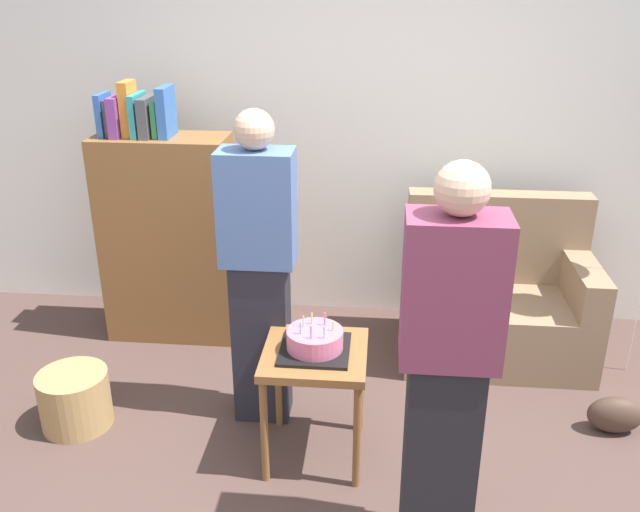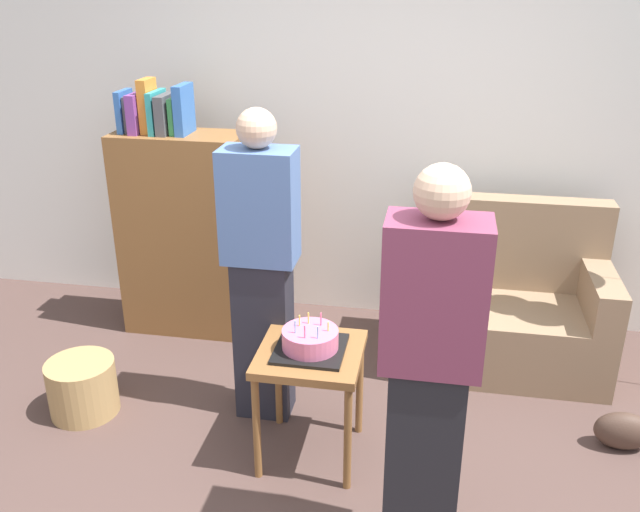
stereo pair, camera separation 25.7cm
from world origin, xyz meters
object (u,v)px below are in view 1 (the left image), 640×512
(couch, at_px, (496,301))
(wicker_basket, at_px, (75,399))
(person_blowing_candles, at_px, (259,271))
(person_holding_cake, at_px, (447,371))
(handbag, at_px, (615,415))
(side_table, at_px, (315,367))
(bookshelf, at_px, (167,233))
(birthday_cake, at_px, (315,341))

(couch, distance_m, wicker_basket, 2.47)
(person_blowing_candles, height_order, wicker_basket, person_blowing_candles)
(couch, relative_size, person_holding_cake, 0.67)
(wicker_basket, bearing_deg, handbag, 4.09)
(side_table, bearing_deg, person_blowing_candles, 134.59)
(bookshelf, distance_m, wicker_basket, 1.18)
(couch, height_order, person_blowing_candles, person_blowing_candles)
(bookshelf, xyz_separation_m, person_holding_cake, (1.58, -1.66, 0.14))
(couch, distance_m, birthday_cake, 1.50)
(couch, bearing_deg, person_blowing_candles, -149.26)
(person_holding_cake, height_order, handbag, person_holding_cake)
(bookshelf, relative_size, side_table, 2.78)
(bookshelf, distance_m, birthday_cake, 1.55)
(side_table, xyz_separation_m, wicker_basket, (-1.26, 0.12, -0.34))
(bookshelf, xyz_separation_m, handbag, (2.55, -0.83, -0.59))
(side_table, distance_m, handbag, 1.59)
(side_table, relative_size, birthday_cake, 1.81)
(bookshelf, distance_m, person_holding_cake, 2.30)
(side_table, xyz_separation_m, handbag, (1.51, 0.31, -0.39))
(person_blowing_candles, bearing_deg, person_holding_cake, -66.80)
(wicker_basket, bearing_deg, side_table, -5.26)
(side_table, relative_size, person_blowing_candles, 0.36)
(person_blowing_candles, relative_size, wicker_basket, 4.53)
(couch, distance_m, handbag, 0.96)
(person_holding_cake, bearing_deg, handbag, -126.52)
(couch, distance_m, person_holding_cake, 1.74)
(side_table, xyz_separation_m, person_blowing_candles, (-0.31, 0.31, 0.34))
(person_holding_cake, xyz_separation_m, wicker_basket, (-1.81, 0.63, -0.68))
(bookshelf, height_order, handbag, bookshelf)
(wicker_basket, bearing_deg, bookshelf, 77.72)
(person_holding_cake, relative_size, handbag, 5.82)
(person_holding_cake, distance_m, wicker_basket, 2.03)
(birthday_cake, xyz_separation_m, person_blowing_candles, (-0.31, 0.31, 0.20))
(person_holding_cake, bearing_deg, side_table, -30.73)
(couch, relative_size, wicker_basket, 3.06)
(bookshelf, bearing_deg, side_table, -47.67)
(bookshelf, bearing_deg, person_blowing_candles, -48.56)
(person_blowing_candles, bearing_deg, couch, 8.18)
(person_holding_cake, bearing_deg, couch, -93.00)
(side_table, height_order, wicker_basket, side_table)
(birthday_cake, height_order, handbag, birthday_cake)
(birthday_cake, height_order, person_blowing_candles, person_blowing_candles)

